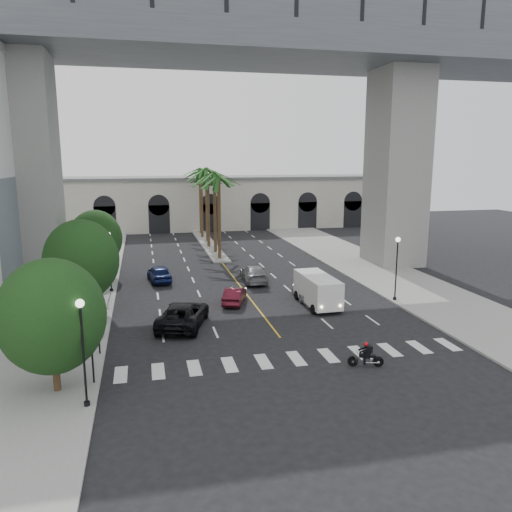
{
  "coord_description": "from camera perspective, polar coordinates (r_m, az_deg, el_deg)",
  "views": [
    {
      "loc": [
        -8.46,
        -27.86,
        11.63
      ],
      "look_at": [
        -0.73,
        6.0,
        4.73
      ],
      "focal_mm": 35.0,
      "sensor_mm": 36.0,
      "label": 1
    }
  ],
  "objects": [
    {
      "name": "ground",
      "position": [
        31.35,
        3.8,
        -10.56
      ],
      "size": [
        140.0,
        140.0,
        0.0
      ],
      "primitive_type": "plane",
      "color": "black",
      "rests_on": "ground"
    },
    {
      "name": "sidewalk_left",
      "position": [
        44.87,
        -20.84,
        -4.44
      ],
      "size": [
        8.0,
        100.0,
        0.15
      ],
      "primitive_type": "cube",
      "color": "gray",
      "rests_on": "ground"
    },
    {
      "name": "sidewalk_right",
      "position": [
        50.2,
        15.41,
        -2.48
      ],
      "size": [
        8.0,
        100.0,
        0.15
      ],
      "primitive_type": "cube",
      "color": "gray",
      "rests_on": "ground"
    },
    {
      "name": "median",
      "position": [
        67.39,
        -5.46,
        1.33
      ],
      "size": [
        2.0,
        24.0,
        0.2
      ],
      "primitive_type": "cube",
      "color": "gray",
      "rests_on": "ground"
    },
    {
      "name": "pier_building",
      "position": [
        83.61,
        -7.04,
        6.1
      ],
      "size": [
        71.0,
        10.5,
        8.5
      ],
      "color": "silver",
      "rests_on": "ground"
    },
    {
      "name": "bridge",
      "position": [
        51.71,
        0.57,
        18.88
      ],
      "size": [
        75.0,
        13.0,
        26.0
      ],
      "color": "gray",
      "rests_on": "ground"
    },
    {
      "name": "palm_a",
      "position": [
        56.55,
        -4.29,
        8.64
      ],
      "size": [
        3.2,
        3.2,
        10.3
      ],
      "color": "#47331E",
      "rests_on": "ground"
    },
    {
      "name": "palm_b",
      "position": [
        60.51,
        -4.78,
        9.06
      ],
      "size": [
        3.2,
        3.2,
        10.6
      ],
      "color": "#47331E",
      "rests_on": "ground"
    },
    {
      "name": "palm_c",
      "position": [
        64.45,
        -5.55,
        8.77
      ],
      "size": [
        3.2,
        3.2,
        10.1
      ],
      "color": "#47331E",
      "rests_on": "ground"
    },
    {
      "name": "palm_d",
      "position": [
        68.43,
        -5.71,
        9.52
      ],
      "size": [
        3.2,
        3.2,
        10.9
      ],
      "color": "#47331E",
      "rests_on": "ground"
    },
    {
      "name": "palm_e",
      "position": [
        72.38,
        -6.3,
        9.24
      ],
      "size": [
        3.2,
        3.2,
        10.4
      ],
      "color": "#47331E",
      "rests_on": "ground"
    },
    {
      "name": "palm_f",
      "position": [
        76.38,
        -6.43,
        9.54
      ],
      "size": [
        3.2,
        3.2,
        10.7
      ],
      "color": "#47331E",
      "rests_on": "ground"
    },
    {
      "name": "street_tree_near",
      "position": [
        26.39,
        -22.32,
        -6.38
      ],
      "size": [
        5.2,
        5.2,
        6.89
      ],
      "color": "#382616",
      "rests_on": "ground"
    },
    {
      "name": "street_tree_mid",
      "position": [
        38.85,
        -19.32,
        -0.42
      ],
      "size": [
        5.44,
        5.44,
        7.21
      ],
      "color": "#382616",
      "rests_on": "ground"
    },
    {
      "name": "street_tree_far",
      "position": [
        50.66,
        -17.86,
        1.92
      ],
      "size": [
        5.04,
        5.04,
        6.68
      ],
      "color": "#382616",
      "rests_on": "ground"
    },
    {
      "name": "lamp_post_left_near",
      "position": [
        24.53,
        -19.2,
        -9.46
      ],
      "size": [
        0.4,
        0.4,
        5.35
      ],
      "color": "black",
      "rests_on": "ground"
    },
    {
      "name": "lamp_post_left_far",
      "position": [
        44.75,
        -16.39,
        -0.06
      ],
      "size": [
        0.4,
        0.4,
        5.35
      ],
      "color": "black",
      "rests_on": "ground"
    },
    {
      "name": "lamp_post_right",
      "position": [
        41.84,
        15.78,
        -0.79
      ],
      "size": [
        0.4,
        0.4,
        5.35
      ],
      "color": "black",
      "rests_on": "ground"
    },
    {
      "name": "traffic_signal_near",
      "position": [
        27.1,
        -18.33,
        -9.02
      ],
      "size": [
        0.25,
        0.18,
        3.65
      ],
      "color": "black",
      "rests_on": "ground"
    },
    {
      "name": "traffic_signal_far",
      "position": [
        30.87,
        -17.66,
        -6.49
      ],
      "size": [
        0.25,
        0.18,
        3.65
      ],
      "color": "black",
      "rests_on": "ground"
    },
    {
      "name": "motorcycle_rider",
      "position": [
        29.29,
        12.56,
        -11.03
      ],
      "size": [
        1.99,
        0.71,
        1.46
      ],
      "rotation": [
        0.0,
        0.0,
        -0.27
      ],
      "color": "black",
      "rests_on": "ground"
    },
    {
      "name": "car_a",
      "position": [
        41.9,
        5.78,
        -3.89
      ],
      "size": [
        2.09,
        4.46,
        1.47
      ],
      "primitive_type": "imported",
      "rotation": [
        0.0,
        0.0,
        3.06
      ],
      "color": "#A09FA4",
      "rests_on": "ground"
    },
    {
      "name": "car_b",
      "position": [
        40.44,
        -2.47,
        -4.51
      ],
      "size": [
        2.67,
        4.26,
        1.33
      ],
      "primitive_type": "imported",
      "rotation": [
        0.0,
        0.0,
        2.8
      ],
      "color": "#4B0F1B",
      "rests_on": "ground"
    },
    {
      "name": "car_c",
      "position": [
        35.39,
        -8.32,
        -6.62
      ],
      "size": [
        4.56,
        6.69,
        1.7
      ],
      "primitive_type": "imported",
      "rotation": [
        0.0,
        0.0,
        2.83
      ],
      "color": "black",
      "rests_on": "ground"
    },
    {
      "name": "car_d",
      "position": [
        47.27,
        -0.23,
        -2.04
      ],
      "size": [
        2.56,
        5.5,
        1.56
      ],
      "primitive_type": "imported",
      "rotation": [
        0.0,
        0.0,
        3.07
      ],
      "color": "slate",
      "rests_on": "ground"
    },
    {
      "name": "car_e",
      "position": [
        48.21,
        -10.99,
        -1.96
      ],
      "size": [
        2.44,
        4.87,
        1.59
      ],
      "primitive_type": "imported",
      "rotation": [
        0.0,
        0.0,
        3.26
      ],
      "color": "#0F1B4A",
      "rests_on": "ground"
    },
    {
      "name": "cargo_van",
      "position": [
        39.84,
        7.05,
        -3.79
      ],
      "size": [
        2.38,
        5.75,
        2.44
      ],
      "rotation": [
        0.0,
        0.0,
        0.01
      ],
      "color": "silver",
      "rests_on": "ground"
    },
    {
      "name": "pedestrian_a",
      "position": [
        32.63,
        -24.54,
        -8.77
      ],
      "size": [
        0.73,
        0.56,
        1.77
      ],
      "primitive_type": "imported",
      "rotation": [
        0.0,
        0.0,
        -0.24
      ],
      "color": "black",
      "rests_on": "sidewalk_left"
    },
    {
      "name": "pedestrian_b",
      "position": [
        33.98,
        -17.52,
        -7.51
      ],
      "size": [
        0.87,
        0.7,
        1.73
      ],
      "primitive_type": "imported",
      "rotation": [
        0.0,
        0.0,
        0.06
      ],
      "color": "black",
      "rests_on": "sidewalk_left"
    }
  ]
}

